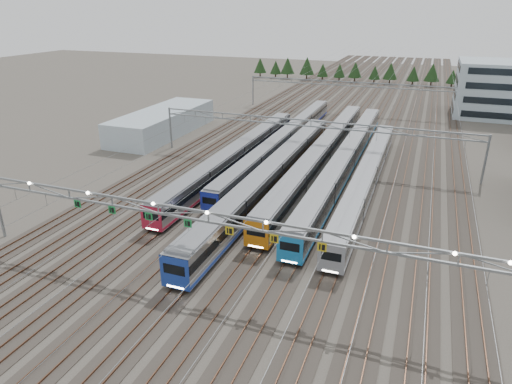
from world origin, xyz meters
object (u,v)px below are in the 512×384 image
(train_a, at_px, (237,156))
(train_e, at_px, (346,159))
(gantry_far, at_px, (354,88))
(west_shed, at_px, (163,122))
(train_b, at_px, (284,140))
(train_d, at_px, (322,153))
(gantry_near, at_px, (208,220))
(train_f, at_px, (367,176))
(gantry_mid, at_px, (311,129))
(depot_bldg_north, at_px, (503,89))
(train_c, at_px, (273,175))

(train_a, height_order, train_e, train_e)
(gantry_far, bearing_deg, west_shed, -134.19)
(train_a, height_order, train_b, train_a)
(train_d, xyz_separation_m, gantry_far, (-2.25, 45.01, 4.15))
(west_shed, bearing_deg, gantry_far, 45.81)
(gantry_near, bearing_deg, train_a, 108.38)
(train_b, height_order, gantry_far, gantry_far)
(train_f, bearing_deg, train_a, 173.77)
(train_b, xyz_separation_m, gantry_mid, (6.75, -6.15, 4.35))
(train_d, relative_size, gantry_near, 1.17)
(train_a, xyz_separation_m, depot_bldg_north, (46.89, 59.97, 4.58))
(gantry_near, xyz_separation_m, gantry_far, (0.05, 85.12, -0.70))
(train_e, bearing_deg, train_c, -126.26)
(gantry_mid, bearing_deg, train_c, -99.26)
(train_b, distance_m, depot_bldg_north, 63.78)
(gantry_mid, bearing_deg, west_shed, 166.00)
(gantry_far, bearing_deg, train_d, -87.14)
(train_c, xyz_separation_m, train_f, (13.50, 4.95, -0.21))
(train_f, relative_size, gantry_mid, 0.93)
(train_a, distance_m, train_d, 14.94)
(train_d, distance_m, train_e, 4.75)
(gantry_near, distance_m, gantry_mid, 40.12)
(train_d, distance_m, train_f, 12.62)
(train_f, relative_size, gantry_far, 0.93)
(gantry_near, distance_m, west_shed, 60.40)
(gantry_far, distance_m, depot_bldg_north, 36.66)
(gantry_near, distance_m, depot_bldg_north, 100.26)
(west_shed, bearing_deg, train_e, -13.81)
(train_d, relative_size, west_shed, 2.20)
(train_a, height_order, gantry_far, gantry_far)
(depot_bldg_north, bearing_deg, gantry_far, -166.48)
(train_f, xyz_separation_m, depot_bldg_north, (24.39, 62.43, 4.62))
(gantry_mid, bearing_deg, train_e, -12.81)
(gantry_far, bearing_deg, train_f, -78.20)
(train_c, height_order, gantry_far, gantry_far)
(train_c, relative_size, train_d, 0.89)
(west_shed, bearing_deg, train_c, -34.42)
(gantry_far, bearing_deg, gantry_mid, -90.00)
(train_c, distance_m, depot_bldg_north, 77.42)
(gantry_mid, relative_size, depot_bldg_north, 2.56)
(train_c, xyz_separation_m, train_e, (9.00, 12.27, -0.15))
(train_f, bearing_deg, gantry_near, -109.87)
(train_d, xyz_separation_m, gantry_near, (-2.30, -40.11, 4.85))
(west_shed, bearing_deg, train_a, -32.36)
(train_f, relative_size, gantry_near, 0.93)
(train_c, relative_size, gantry_far, 1.05)
(gantry_near, relative_size, depot_bldg_north, 2.56)
(west_shed, bearing_deg, depot_bldg_north, 32.30)
(gantry_mid, relative_size, west_shed, 1.88)
(train_d, height_order, train_f, train_d)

